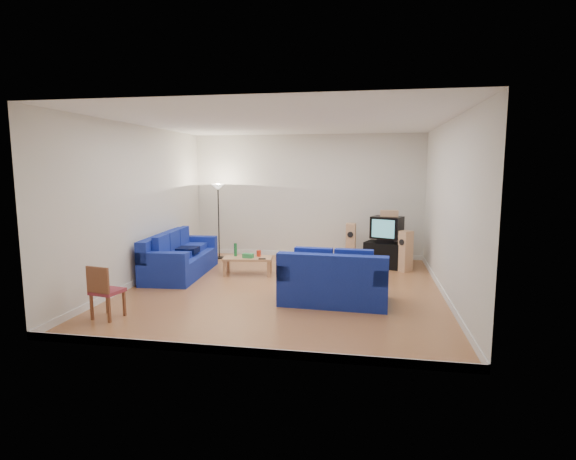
% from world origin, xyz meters
% --- Properties ---
extents(room, '(6.01, 6.51, 3.21)m').
position_xyz_m(room, '(0.00, 0.00, 1.54)').
color(room, brown).
rests_on(room, ground).
extents(sofa_three_seat, '(1.16, 2.40, 0.91)m').
position_xyz_m(sofa_three_seat, '(-2.51, 0.69, 0.34)').
color(sofa_three_seat, navy).
rests_on(sofa_three_seat, ground).
extents(sofa_loveseat, '(1.90, 1.12, 0.93)m').
position_xyz_m(sofa_loveseat, '(1.03, -0.81, 0.35)').
color(sofa_loveseat, navy).
rests_on(sofa_loveseat, ground).
extents(coffee_table, '(1.12, 0.66, 0.39)m').
position_xyz_m(coffee_table, '(-1.01, 0.99, 0.33)').
color(coffee_table, tan).
rests_on(coffee_table, ground).
extents(bottle, '(0.08, 0.08, 0.29)m').
position_xyz_m(bottle, '(-1.31, 1.06, 0.53)').
color(bottle, '#197233').
rests_on(bottle, coffee_table).
extents(tissue_box, '(0.24, 0.15, 0.09)m').
position_xyz_m(tissue_box, '(-0.98, 0.92, 0.43)').
color(tissue_box, green).
rests_on(tissue_box, coffee_table).
extents(red_canister, '(0.12, 0.12, 0.14)m').
position_xyz_m(red_canister, '(-0.79, 1.12, 0.46)').
color(red_canister, red).
rests_on(red_canister, coffee_table).
extents(remote, '(0.17, 0.09, 0.02)m').
position_xyz_m(remote, '(-0.64, 0.83, 0.40)').
color(remote, black).
rests_on(remote, coffee_table).
extents(tv_stand, '(1.11, 0.85, 0.60)m').
position_xyz_m(tv_stand, '(2.05, 2.25, 0.30)').
color(tv_stand, black).
rests_on(tv_stand, ground).
extents(av_receiver, '(0.42, 0.35, 0.09)m').
position_xyz_m(av_receiver, '(2.01, 2.20, 0.65)').
color(av_receiver, black).
rests_on(av_receiver, tv_stand).
extents(television, '(0.81, 0.71, 0.52)m').
position_xyz_m(television, '(2.03, 2.25, 0.95)').
color(television, black).
rests_on(television, av_receiver).
extents(centre_speaker, '(0.42, 0.17, 0.14)m').
position_xyz_m(centre_speaker, '(2.08, 2.30, 1.28)').
color(centre_speaker, tan).
rests_on(centre_speaker, television).
extents(speaker_left, '(0.24, 0.32, 0.98)m').
position_xyz_m(speaker_left, '(1.18, 2.64, 0.49)').
color(speaker_left, tan).
rests_on(speaker_left, ground).
extents(speaker_right, '(0.35, 0.35, 0.93)m').
position_xyz_m(speaker_right, '(2.45, 1.90, 0.47)').
color(speaker_right, tan).
rests_on(speaker_right, ground).
extents(floor_lamp, '(0.33, 0.33, 1.93)m').
position_xyz_m(floor_lamp, '(-2.21, 2.58, 1.59)').
color(floor_lamp, black).
rests_on(floor_lamp, ground).
extents(dining_chair, '(0.48, 0.48, 0.86)m').
position_xyz_m(dining_chair, '(-2.43, -2.28, 0.48)').
color(dining_chair, brown).
rests_on(dining_chair, ground).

